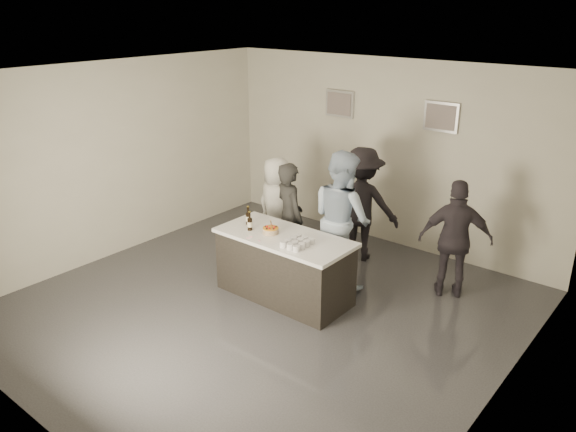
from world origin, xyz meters
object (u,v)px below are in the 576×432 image
object	(u,v)px
person_guest_right	(455,239)
person_guest_back	(361,204)
bar_counter	(284,266)
cake	(271,231)
person_guest_left	(277,207)
person_main_blue	(342,218)
beer_bottle_b	(250,221)
person_main_black	(290,217)
beer_bottle_a	(248,216)

from	to	relation	value
person_guest_right	person_guest_back	xyz separation A→B (m)	(-1.62, 0.23, 0.07)
bar_counter	cake	bearing A→B (deg)	-164.82
bar_counter	person_guest_left	world-z (taller)	person_guest_left
person_main_blue	person_guest_back	bearing A→B (deg)	-54.37
bar_counter	beer_bottle_b	bearing A→B (deg)	-163.49
beer_bottle_b	person_guest_left	xyz separation A→B (m)	(-0.51, 1.17, -0.24)
person_main_black	person_guest_back	xyz separation A→B (m)	(0.60, 1.00, 0.06)
beer_bottle_b	person_guest_back	xyz separation A→B (m)	(0.60, 1.86, -0.14)
cake	beer_bottle_a	bearing A→B (deg)	173.98
cake	person_main_black	world-z (taller)	person_main_black
person_guest_left	person_guest_back	distance (m)	1.31
beer_bottle_a	beer_bottle_b	size ratio (longest dim) A/B	1.00
cake	beer_bottle_b	size ratio (longest dim) A/B	0.82
person_guest_back	person_guest_right	bearing A→B (deg)	151.67
bar_counter	beer_bottle_b	size ratio (longest dim) A/B	7.15
person_main_blue	person_guest_left	world-z (taller)	person_main_blue
beer_bottle_a	beer_bottle_b	bearing A→B (deg)	-41.17
person_guest_back	person_main_blue	bearing A→B (deg)	83.87
bar_counter	beer_bottle_a	size ratio (longest dim) A/B	7.15
cake	person_guest_right	distance (m)	2.47
person_guest_right	person_guest_back	distance (m)	1.64
beer_bottle_b	person_guest_back	bearing A→B (deg)	72.24
person_main_black	person_main_blue	bearing A→B (deg)	-145.85
person_guest_right	beer_bottle_a	bearing A→B (deg)	4.22
person_guest_right	person_guest_left	bearing A→B (deg)	-18.29
person_guest_back	beer_bottle_b	bearing A→B (deg)	52.07
person_main_black	beer_bottle_a	bearing A→B (deg)	101.74
bar_counter	person_main_black	size ratio (longest dim) A/B	1.12
cake	person_main_blue	bearing A→B (deg)	60.44
person_guest_right	person_guest_back	bearing A→B (deg)	-36.04
bar_counter	person_main_black	world-z (taller)	person_main_black
cake	person_guest_left	bearing A→B (deg)	126.63
cake	person_guest_left	size ratio (longest dim) A/B	0.14
beer_bottle_b	person_main_blue	world-z (taller)	person_main_blue
bar_counter	person_guest_back	bearing A→B (deg)	86.24
person_main_black	person_guest_back	size ratio (longest dim) A/B	0.93
cake	person_guest_back	xyz separation A→B (m)	(0.30, 1.77, -0.05)
person_main_blue	person_main_black	bearing A→B (deg)	31.85
beer_bottle_b	person_guest_left	bearing A→B (deg)	113.56
beer_bottle_b	person_guest_left	size ratio (longest dim) A/B	0.16
beer_bottle_a	person_guest_left	world-z (taller)	person_guest_left
person_guest_left	person_guest_back	world-z (taller)	person_guest_back
beer_bottle_a	beer_bottle_b	distance (m)	0.21
cake	person_guest_back	world-z (taller)	person_guest_back
beer_bottle_b	person_guest_back	size ratio (longest dim) A/B	0.15
person_main_black	person_guest_left	xyz separation A→B (m)	(-0.51, 0.31, -0.04)
bar_counter	person_guest_right	bearing A→B (deg)	40.58
person_main_blue	person_guest_right	bearing A→B (deg)	-134.53
person_guest_right	cake	bearing A→B (deg)	10.73
person_main_black	beer_bottle_b	bearing A→B (deg)	114.12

